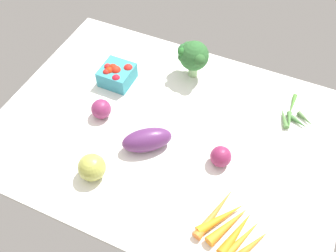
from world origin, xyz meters
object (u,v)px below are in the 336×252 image
(berry_basket, at_px, (117,74))
(eggplant, at_px, (147,140))
(broccoli_head, at_px, (193,56))
(carrot_bunch, at_px, (231,227))
(red_onion_center, at_px, (101,109))
(okra_pile, at_px, (293,117))
(heirloom_tomato_green, at_px, (92,167))
(red_onion_near_basket, at_px, (221,156))

(berry_basket, bearing_deg, eggplant, -43.50)
(broccoli_head, height_order, carrot_bunch, broccoli_head)
(broccoli_head, bearing_deg, carrot_bunch, -57.86)
(red_onion_center, distance_m, okra_pile, 0.59)
(red_onion_center, xyz_separation_m, okra_pile, (0.55, 0.23, -0.02))
(berry_basket, height_order, carrot_bunch, berry_basket)
(heirloom_tomato_green, bearing_deg, eggplant, 57.23)
(carrot_bunch, bearing_deg, okra_pile, 81.54)
(red_onion_center, height_order, broccoli_head, broccoli_head)
(red_onion_near_basket, bearing_deg, carrot_bunch, -62.79)
(heirloom_tomato_green, bearing_deg, red_onion_near_basket, 30.78)
(red_onion_center, relative_size, carrot_bunch, 0.31)
(okra_pile, bearing_deg, broccoli_head, 171.54)
(okra_pile, relative_size, red_onion_near_basket, 2.57)
(berry_basket, relative_size, eggplant, 0.70)
(red_onion_center, xyz_separation_m, heirloom_tomato_green, (0.09, -0.20, 0.01))
(okra_pile, xyz_separation_m, heirloom_tomato_green, (-0.46, -0.43, 0.03))
(eggplant, bearing_deg, broccoli_head, -128.89)
(broccoli_head, relative_size, berry_basket, 1.32)
(red_onion_center, bearing_deg, carrot_bunch, -21.38)
(red_onion_center, height_order, red_onion_near_basket, red_onion_center)
(red_onion_center, bearing_deg, broccoli_head, 56.89)
(red_onion_near_basket, height_order, heirloom_tomato_green, heirloom_tomato_green)
(berry_basket, xyz_separation_m, heirloom_tomato_green, (0.12, -0.35, 0.00))
(carrot_bunch, relative_size, eggplant, 1.35)
(broccoli_head, xyz_separation_m, berry_basket, (-0.21, -0.13, -0.05))
(red_onion_near_basket, distance_m, carrot_bunch, 0.20)
(okra_pile, xyz_separation_m, carrot_bunch, (-0.06, -0.42, 0.01))
(berry_basket, distance_m, heirloom_tomato_green, 0.36)
(heirloom_tomato_green, bearing_deg, berry_basket, 108.58)
(broccoli_head, height_order, red_onion_near_basket, broccoli_head)
(okra_pile, relative_size, carrot_bunch, 0.79)
(broccoli_head, height_order, eggplant, broccoli_head)
(red_onion_near_basket, relative_size, heirloom_tomato_green, 0.79)
(okra_pile, distance_m, berry_basket, 0.58)
(red_onion_near_basket, height_order, eggplant, eggplant)
(heirloom_tomato_green, bearing_deg, broccoli_head, 78.44)
(broccoli_head, xyz_separation_m, heirloom_tomato_green, (-0.10, -0.48, -0.05))
(okra_pile, xyz_separation_m, berry_basket, (-0.57, -0.08, 0.03))
(red_onion_center, distance_m, berry_basket, 0.15)
(eggplant, bearing_deg, red_onion_center, -53.28)
(red_onion_center, relative_size, okra_pile, 0.40)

